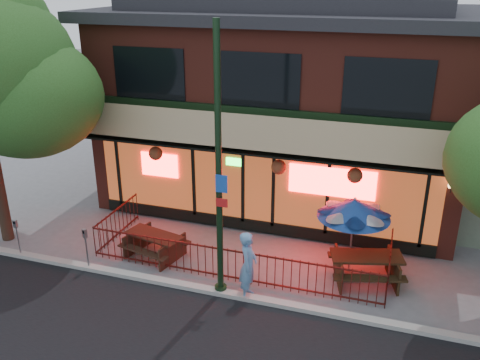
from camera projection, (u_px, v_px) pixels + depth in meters
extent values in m
plane|color=gray|center=(226.00, 284.00, 13.89)|extent=(80.00, 80.00, 0.00)
cube|color=#999993|center=(219.00, 292.00, 13.42)|extent=(80.00, 0.25, 0.12)
cube|color=maroon|center=(288.00, 107.00, 19.02)|extent=(12.00, 8.00, 6.50)
cube|color=#59230F|center=(258.00, 186.00, 16.07)|extent=(11.00, 0.06, 2.60)
cube|color=#FF0C0C|center=(332.00, 182.00, 15.18)|extent=(2.60, 0.04, 0.90)
cube|color=#FF0C0C|center=(160.00, 165.00, 16.84)|extent=(1.30, 0.04, 0.80)
cube|color=tan|center=(255.00, 132.00, 14.94)|extent=(12.20, 1.33, 1.26)
cube|color=black|center=(149.00, 73.00, 15.85)|extent=(2.40, 0.06, 1.60)
cube|color=black|center=(260.00, 80.00, 14.82)|extent=(2.40, 0.06, 1.60)
cube|color=black|center=(387.00, 88.00, 13.79)|extent=(2.40, 0.06, 1.60)
cube|color=black|center=(258.00, 226.00, 16.57)|extent=(11.00, 0.12, 0.40)
cube|color=#FFC672|center=(452.00, 182.00, 14.00)|extent=(0.18, 0.18, 0.32)
cube|color=#46120F|center=(228.00, 250.00, 13.71)|extent=(8.40, 0.04, 0.04)
cube|color=#46120F|center=(228.00, 276.00, 14.02)|extent=(8.40, 0.04, 0.04)
cube|color=#46120F|center=(116.00, 210.00, 16.05)|extent=(0.04, 2.60, 0.04)
cube|color=#46120F|center=(391.00, 251.00, 13.66)|extent=(0.04, 2.60, 0.04)
cylinder|color=#46120F|center=(228.00, 264.00, 13.88)|extent=(0.02, 0.02, 1.00)
cylinder|color=black|center=(219.00, 169.00, 12.22)|extent=(0.16, 0.16, 7.00)
cylinder|color=black|center=(221.00, 289.00, 13.50)|extent=(0.32, 0.32, 0.20)
cube|color=#194CB2|center=(221.00, 184.00, 12.17)|extent=(0.30, 0.02, 0.45)
cube|color=red|center=(222.00, 203.00, 12.36)|extent=(0.30, 0.02, 0.22)
cube|color=#351E13|center=(138.00, 240.00, 15.45)|extent=(0.34, 1.23, 0.71)
cube|color=#351E13|center=(173.00, 252.00, 14.81)|extent=(0.34, 1.23, 0.71)
cube|color=#351E13|center=(154.00, 235.00, 15.00)|extent=(1.85, 1.10, 0.06)
cube|color=#351E13|center=(143.00, 251.00, 14.68)|extent=(1.75, 0.66, 0.05)
cube|color=#351E13|center=(166.00, 236.00, 15.52)|extent=(1.75, 0.66, 0.05)
cube|color=#2F2010|center=(338.00, 268.00, 13.90)|extent=(0.43, 1.35, 0.79)
cube|color=#2F2010|center=(393.00, 269.00, 13.84)|extent=(0.43, 1.35, 0.79)
cube|color=#2F2010|center=(367.00, 256.00, 13.72)|extent=(2.06, 1.28, 0.06)
cube|color=#2F2010|center=(370.00, 278.00, 13.30)|extent=(1.92, 0.80, 0.05)
cube|color=#2F2010|center=(362.00, 255.00, 14.39)|extent=(1.92, 0.80, 0.05)
cylinder|color=gray|center=(351.00, 238.00, 14.15)|extent=(0.05, 0.05, 2.09)
cone|color=navy|center=(354.00, 209.00, 13.81)|extent=(1.99, 2.00, 0.52)
sphere|color=gray|center=(355.00, 199.00, 13.71)|extent=(0.09, 0.10, 0.09)
imported|color=#5F91BF|center=(248.00, 265.00, 13.02)|extent=(0.51, 0.72, 1.87)
cylinder|color=gray|center=(87.00, 253.00, 14.41)|extent=(0.05, 0.05, 1.04)
cube|color=gray|center=(85.00, 233.00, 14.17)|extent=(0.14, 0.13, 0.26)
cube|color=black|center=(83.00, 232.00, 14.11)|extent=(0.07, 0.03, 0.09)
cylinder|color=gray|center=(19.00, 242.00, 15.09)|extent=(0.04, 0.04, 0.97)
cube|color=gray|center=(15.00, 224.00, 14.87)|extent=(0.12, 0.10, 0.25)
cube|color=black|center=(14.00, 223.00, 14.81)|extent=(0.07, 0.01, 0.09)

